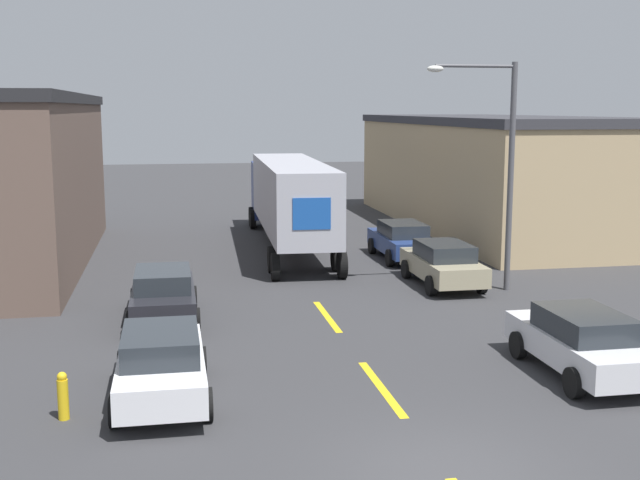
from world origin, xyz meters
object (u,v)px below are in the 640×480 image
at_px(parked_car_right_far, 402,240).
at_px(fire_hydrant, 63,396).
at_px(parked_car_right_mid, 443,263).
at_px(parked_car_left_near, 161,363).
at_px(street_lamp, 500,158).
at_px(parked_car_right_near, 581,341).
at_px(parked_car_left_far, 163,294).
at_px(semi_truck, 288,195).

distance_m(parked_car_right_far, fire_hydrant, 19.48).
height_order(parked_car_right_mid, parked_car_left_near, same).
height_order(parked_car_right_mid, street_lamp, street_lamp).
bearing_deg(parked_car_right_near, parked_car_right_mid, 90.00).
xyz_separation_m(parked_car_right_mid, parked_car_left_far, (-9.71, -3.02, 0.00)).
bearing_deg(fire_hydrant, parked_car_right_mid, 41.84).
xyz_separation_m(semi_truck, fire_hydrant, (-7.44, -19.27, -1.91)).
relative_size(parked_car_right_far, fire_hydrant, 4.62).
bearing_deg(parked_car_right_near, parked_car_left_near, 179.06).
height_order(semi_truck, parked_car_right_near, semi_truck).
bearing_deg(street_lamp, semi_truck, 120.46).
relative_size(semi_truck, street_lamp, 2.04).
distance_m(parked_car_left_near, parked_car_left_far, 6.64).
height_order(parked_car_right_mid, parked_car_left_far, same).
distance_m(parked_car_left_near, street_lamp, 14.69).
bearing_deg(parked_car_left_near, semi_truck, 73.48).
distance_m(street_lamp, fire_hydrant, 16.74).
bearing_deg(parked_car_right_near, parked_car_left_far, 144.99).
xyz_separation_m(parked_car_right_mid, parked_car_left_near, (-9.71, -9.66, 0.00)).
xyz_separation_m(parked_car_left_far, street_lamp, (11.28, 1.99, 3.76)).
bearing_deg(parked_car_right_mid, parked_car_left_near, -135.16).
height_order(parked_car_left_near, fire_hydrant, parked_car_left_near).
bearing_deg(semi_truck, parked_car_right_far, -38.77).
distance_m(parked_car_right_mid, street_lamp, 4.20).
xyz_separation_m(semi_truck, parked_car_right_near, (4.23, -18.64, -1.59)).
bearing_deg(parked_car_right_far, parked_car_left_near, -123.26).
distance_m(semi_truck, street_lamp, 11.64).
bearing_deg(parked_car_right_mid, parked_car_left_far, -162.74).
distance_m(semi_truck, parked_car_right_mid, 9.91).
xyz_separation_m(parked_car_right_near, parked_car_right_far, (0.00, 14.97, 0.00)).
xyz_separation_m(semi_truck, parked_car_right_far, (4.23, -3.67, -1.59)).
bearing_deg(parked_car_right_mid, parked_car_right_near, -90.00).
relative_size(semi_truck, parked_car_right_mid, 3.43).
relative_size(semi_truck, parked_car_right_far, 3.43).
height_order(parked_car_right_far, fire_hydrant, parked_car_right_far).
height_order(parked_car_right_near, fire_hydrant, parked_car_right_near).
relative_size(parked_car_right_near, parked_car_right_far, 1.00).
bearing_deg(parked_car_right_mid, street_lamp, -33.36).
relative_size(parked_car_left_far, street_lamp, 0.59).
relative_size(parked_car_left_near, street_lamp, 0.59).
relative_size(parked_car_left_far, fire_hydrant, 4.62).
xyz_separation_m(parked_car_right_mid, fire_hydrant, (-11.67, -10.45, -0.32)).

